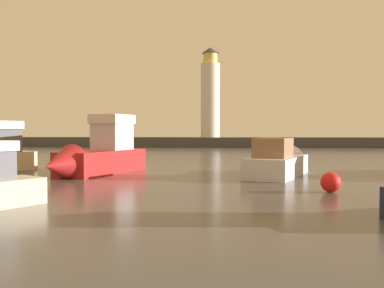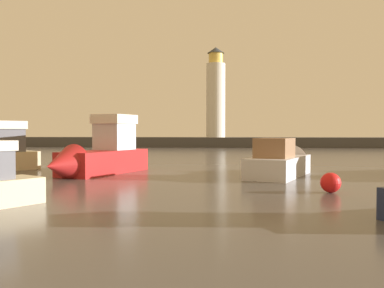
{
  "view_description": "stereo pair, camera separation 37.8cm",
  "coord_description": "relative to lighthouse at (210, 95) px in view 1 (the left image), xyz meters",
  "views": [
    {
      "loc": [
        1.18,
        -0.61,
        2.75
      ],
      "look_at": [
        -0.14,
        19.96,
        2.12
      ],
      "focal_mm": 38.64,
      "sensor_mm": 36.0,
      "label": 1
    },
    {
      "loc": [
        1.56,
        -0.58,
        2.75
      ],
      "look_at": [
        -0.14,
        19.96,
        2.12
      ],
      "focal_mm": 38.64,
      "sensor_mm": 36.0,
      "label": 2
    }
  ],
  "objects": [
    {
      "name": "motorboat_0",
      "position": [
        5.53,
        -45.6,
        -8.34
      ],
      "size": [
        5.41,
        8.52,
        2.9
      ],
      "color": "silver",
      "rests_on": "ground_plane"
    },
    {
      "name": "breakwater",
      "position": [
        0.28,
        0.0,
        -8.28
      ],
      "size": [
        96.33,
        5.33,
        1.71
      ],
      "primitive_type": "cube",
      "color": "#423F3D",
      "rests_on": "ground_plane"
    },
    {
      "name": "mooring_buoy",
      "position": [
        6.51,
        -53.42,
        -8.68
      ],
      "size": [
        0.91,
        0.91,
        0.91
      ],
      "primitive_type": "sphere",
      "color": "red",
      "rests_on": "ground_plane"
    },
    {
      "name": "motorboat_1",
      "position": [
        -6.42,
        -46.4,
        -7.9
      ],
      "size": [
        5.22,
        8.96,
        4.24
      ],
      "color": "#B21E1E",
      "rests_on": "ground_plane"
    },
    {
      "name": "lighthouse",
      "position": [
        0.0,
        0.0,
        0.0
      ],
      "size": [
        3.29,
        3.29,
        15.67
      ],
      "color": "silver",
      "rests_on": "breakwater"
    },
    {
      "name": "ground_plane",
      "position": [
        0.28,
        -35.85,
        -9.13
      ],
      "size": [
        220.0,
        220.0,
        0.0
      ],
      "primitive_type": "plane",
      "color": "#4C4742"
    }
  ]
}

